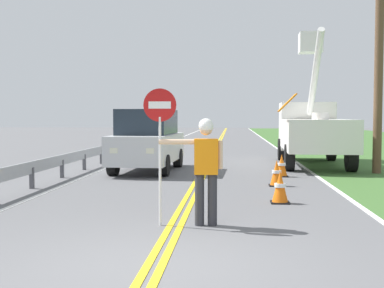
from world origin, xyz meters
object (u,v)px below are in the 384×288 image
utility_bucket_truck (311,128)px  traffic_cone_mid (277,173)px  stop_sign_paddle (160,125)px  traffic_cone_tail (282,166)px  flagger_worker (205,164)px  traffic_cone_lead (280,188)px  utility_pole_near (379,44)px  oncoming_suv_nearest (148,140)px

utility_bucket_truck → traffic_cone_mid: 6.67m
stop_sign_paddle → traffic_cone_tail: size_ratio=3.33×
utility_bucket_truck → flagger_worker: bearing=-107.4°
flagger_worker → stop_sign_paddle: size_ratio=0.78×
flagger_worker → utility_bucket_truck: bearing=72.6°
traffic_cone_lead → flagger_worker: bearing=-122.5°
utility_bucket_truck → utility_pole_near: size_ratio=0.86×
traffic_cone_lead → traffic_cone_mid: (0.16, 2.68, 0.00)m
flagger_worker → utility_bucket_truck: size_ratio=0.27×
stop_sign_paddle → traffic_cone_lead: 3.56m
oncoming_suv_nearest → traffic_cone_mid: (4.06, -3.39, -0.72)m
traffic_cone_tail → utility_pole_near: bearing=20.7°
utility_pole_near → traffic_cone_mid: utility_pole_near is taller
utility_bucket_truck → oncoming_suv_nearest: bearing=-153.9°
traffic_cone_lead → traffic_cone_mid: 2.68m
flagger_worker → utility_pole_near: utility_pole_near is taller
utility_bucket_truck → traffic_cone_mid: utility_bucket_truck is taller
flagger_worker → oncoming_suv_nearest: 8.73m
flagger_worker → traffic_cone_mid: bearing=71.8°
utility_bucket_truck → traffic_cone_lead: utility_bucket_truck is taller
utility_bucket_truck → utility_pole_near: utility_pole_near is taller
stop_sign_paddle → traffic_cone_mid: (2.41, 5.06, -1.37)m
flagger_worker → utility_pole_near: (5.20, 8.33, 3.16)m
traffic_cone_tail → oncoming_suv_nearest: bearing=163.8°
oncoming_suv_nearest → utility_pole_near: size_ratio=0.58×
flagger_worker → utility_pole_near: bearing=58.0°
utility_bucket_truck → oncoming_suv_nearest: 6.64m
stop_sign_paddle → utility_bucket_truck: 12.16m
utility_pole_near → stop_sign_paddle: bearing=-125.4°
oncoming_suv_nearest → traffic_cone_tail: oncoming_suv_nearest is taller
flagger_worker → stop_sign_paddle: stop_sign_paddle is taller
utility_pole_near → traffic_cone_tail: 5.18m
traffic_cone_mid → oncoming_suv_nearest: bearing=140.2°
flagger_worker → traffic_cone_mid: flagger_worker is taller
utility_bucket_truck → traffic_cone_mid: (-1.89, -6.31, -1.07)m
flagger_worker → oncoming_suv_nearest: bearing=106.1°
oncoming_suv_nearest → utility_pole_near: utility_pole_near is taller
traffic_cone_mid → traffic_cone_tail: size_ratio=1.00×
utility_bucket_truck → traffic_cone_lead: 9.28m
traffic_cone_tail → traffic_cone_lead: bearing=-96.0°
flagger_worker → traffic_cone_mid: size_ratio=2.61×
traffic_cone_lead → traffic_cone_tail: bearing=84.0°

